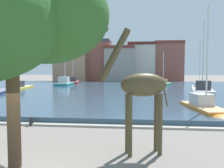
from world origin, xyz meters
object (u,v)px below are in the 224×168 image
sailboat_white (202,91)px  shade_tree (1,16)px  sailboat_grey (199,87)px  mooring_bollard (31,121)px  sailboat_red (73,82)px  sailboat_navy (0,93)px  sailboat_teal (65,84)px  sailboat_green (163,84)px  sailboat_orange (206,108)px  giraffe_statue (140,87)px  sailboat_yellow (19,88)px

sailboat_white → shade_tree: size_ratio=1.45×
sailboat_grey → mooring_bollard: bearing=-123.2°
sailboat_red → sailboat_white: sailboat_white is taller
sailboat_white → sailboat_navy: bearing=-174.2°
sailboat_red → sailboat_teal: bearing=-86.4°
sailboat_grey → sailboat_green: bearing=130.3°
sailboat_orange → shade_tree: sailboat_orange is taller
sailboat_grey → shade_tree: size_ratio=1.22×
sailboat_red → sailboat_white: bearing=-41.0°
giraffe_statue → sailboat_red: 42.06m
sailboat_red → sailboat_grey: 26.32m
sailboat_green → sailboat_navy: bearing=-142.6°
sailboat_navy → sailboat_teal: bearing=75.8°
sailboat_white → sailboat_grey: 8.77m
sailboat_yellow → sailboat_teal: size_ratio=1.59×
sailboat_red → sailboat_grey: (24.06, -10.66, -0.12)m
giraffe_statue → sailboat_navy: bearing=133.6°
sailboat_teal → sailboat_green: (18.57, 2.32, -0.11)m
sailboat_orange → sailboat_teal: 30.74m
sailboat_navy → sailboat_white: size_ratio=0.94×
sailboat_red → sailboat_teal: sailboat_teal is taller
sailboat_white → sailboat_teal: size_ratio=1.54×
mooring_bollard → sailboat_teal: bearing=103.9°
sailboat_yellow → sailboat_teal: (4.86, 8.00, 0.12)m
giraffe_statue → sailboat_grey: (10.27, 29.02, -2.10)m
giraffe_statue → sailboat_teal: (-13.34, 32.64, -1.93)m
sailboat_red → sailboat_yellow: (-4.42, -15.05, -0.07)m
giraffe_statue → sailboat_yellow: (-18.20, 24.63, -2.05)m
mooring_bollard → giraffe_statue: bearing=-31.5°
sailboat_navy → sailboat_green: (22.30, 17.06, 0.13)m
giraffe_statue → sailboat_yellow: size_ratio=0.51×
shade_tree → sailboat_yellow: bearing=117.6°
sailboat_navy → mooring_bollard: sailboat_navy is taller
sailboat_teal → shade_tree: shade_tree is taller
sailboat_yellow → sailboat_grey: bearing=8.8°
giraffe_statue → sailboat_teal: bearing=112.2°
sailboat_yellow → sailboat_green: sailboat_yellow is taller
sailboat_white → sailboat_orange: bearing=-105.3°
sailboat_red → sailboat_yellow: 15.69m
sailboat_teal → mooring_bollard: (7.14, -28.83, -0.40)m
sailboat_white → shade_tree: sailboat_white is taller
shade_tree → mooring_bollard: size_ratio=13.25×
sailboat_white → shade_tree: 26.08m
sailboat_yellow → shade_tree: 30.36m
sailboat_red → sailboat_green: (19.01, -4.72, -0.06)m
sailboat_navy → sailboat_grey: size_ratio=1.13×
sailboat_orange → sailboat_grey: 21.84m
sailboat_red → mooring_bollard: size_ratio=14.54×
sailboat_navy → sailboat_grey: (27.35, 11.12, 0.07)m
sailboat_teal → sailboat_red: bearing=93.6°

